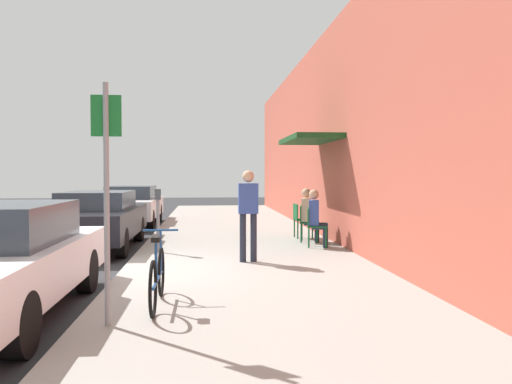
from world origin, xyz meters
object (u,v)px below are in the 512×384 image
Objects in this scene: parked_car_2 at (131,205)px; seated_patron_1 at (309,213)px; seated_patron_0 at (316,216)px; cafe_chair_1 at (306,221)px; parked_car_1 at (97,219)px; cafe_chair_0 at (314,224)px; street_sign at (107,184)px; parking_meter at (158,216)px; pedestrian_standing at (248,208)px; bicycle_0 at (157,277)px; cafe_chair_2 at (300,218)px.

seated_patron_1 reaches higher than parked_car_2.
seated_patron_0 is 1.48× the size of cafe_chair_1.
parked_car_1 reaches higher than cafe_chair_0.
seated_patron_0 is at bearing -11.06° from cafe_chair_0.
seated_patron_0 is 0.89m from seated_patron_1.
parking_meter is at bearing 89.45° from street_sign.
parking_meter is 0.51× the size of street_sign.
parking_meter is 3.70m from seated_patron_1.
parking_meter is 3.66m from cafe_chair_1.
bicycle_0 is at bearing -113.90° from pedestrian_standing.
cafe_chair_2 is at bearing 64.83° from street_sign.
parking_meter reaches higher than parked_car_1.
cafe_chair_2 is at bearing 65.00° from pedestrian_standing.
cafe_chair_2 is at bearing 92.08° from seated_patron_0.
pedestrian_standing reaches higher than parked_car_1.
parked_car_1 is 4.95m from cafe_chair_1.
bicycle_0 is 1.97× the size of cafe_chair_0.
street_sign is at bearing -82.98° from parked_car_2.
bicycle_0 is at bearing 59.33° from street_sign.
parked_car_1 is at bearing 139.80° from pedestrian_standing.
bicycle_0 is at bearing -121.33° from cafe_chair_0.
parking_meter is 3.48m from seated_patron_0.
parking_meter is at bearing -159.01° from seated_patron_1.
seated_patron_1 reaches higher than cafe_chair_2.
parked_car_2 reaches higher than cafe_chair_2.
parking_meter is 0.77× the size of bicycle_0.
pedestrian_standing is (1.83, 3.86, -0.52)m from street_sign.
cafe_chair_1 is 0.76m from cafe_chair_2.
cafe_chair_1 is at bearing -48.58° from parked_car_2.
parked_car_1 is 5.05m from cafe_chair_0.
parked_car_2 is 7.48m from cafe_chair_1.
pedestrian_standing is (-1.68, -1.81, 0.30)m from seated_patron_0.
seated_patron_0 is (3.51, 5.67, -0.82)m from street_sign.
pedestrian_standing is at bearing 64.69° from street_sign.
cafe_chair_0 is 2.48m from pedestrian_standing.
street_sign is (1.50, -6.68, 0.93)m from parked_car_1.
parked_car_2 is 3.41× the size of seated_patron_1.
seated_patron_0 is at bearing 58.27° from street_sign.
pedestrian_standing reaches higher than cafe_chair_0.
pedestrian_standing is (-1.68, -2.69, 0.30)m from seated_patron_1.
seated_patron_1 is at bearing 86.13° from cafe_chair_0.
pedestrian_standing reaches higher than bicycle_0.
parked_car_2 is 3.33× the size of parking_meter.
street_sign reaches higher than parked_car_2.
street_sign is 1.53× the size of pedestrian_standing.
seated_patron_1 is 3.19m from pedestrian_standing.
cafe_chair_2 is at bearing -44.42° from parked_car_2.
parked_car_1 is at bearing 178.63° from seated_patron_1.
bicycle_0 is 1.97× the size of cafe_chair_2.
seated_patron_0 is (3.46, 0.44, -0.07)m from parking_meter.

